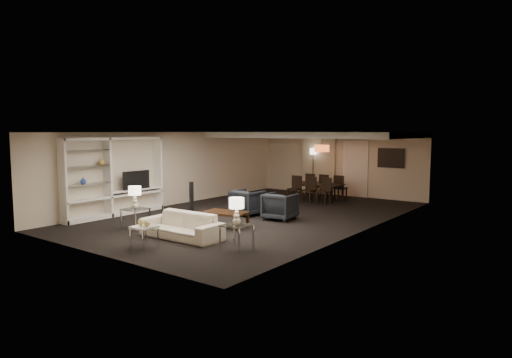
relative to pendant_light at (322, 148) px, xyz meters
The scene contains 35 objects.
floor 4.00m from the pendant_light, 94.90° to the right, with size 11.00×11.00×0.00m, color black.
ceiling 3.56m from the pendant_light, 94.90° to the right, with size 7.00×11.00×0.02m, color silver.
wall_back 2.13m from the pendant_light, 98.53° to the left, with size 7.00×0.02×2.50m, color beige.
wall_front 9.03m from the pendant_light, 91.91° to the right, with size 7.00×0.02×2.50m, color beige.
wall_left 5.21m from the pendant_light, 137.35° to the right, with size 0.02×11.00×2.50m, color beige.
wall_right 4.79m from the pendant_light, 47.56° to the right, with size 0.02×11.00×2.50m, color beige.
ceiling_soffit 0.57m from the pendant_light, behind, with size 7.00×4.00×0.20m, color silver.
curtains 2.38m from the pendant_light, 122.01° to the left, with size 1.50×0.12×2.40m, color beige.
door 2.19m from the pendant_light, 78.52° to the left, with size 0.90×0.05×2.10m, color silver.
painting 2.69m from the pendant_light, 47.44° to the left, with size 0.95×0.04×0.65m, color #142D38.
media_unit 7.13m from the pendant_light, 120.62° to the right, with size 0.38×3.40×2.35m, color white, non-canonical shape.
pendant_light is the anchor object (origin of this frame).
sofa 7.13m from the pendant_light, 89.40° to the right, with size 2.07×0.81×0.61m, color beige.
coffee_table 5.61m from the pendant_light, 89.22° to the right, with size 1.14×0.66×0.41m, color black, non-canonical shape.
armchair_left 3.99m from the pendant_light, 98.23° to the right, with size 0.82×0.85×0.77m, color black.
armchair_right 4.01m from the pendant_light, 79.53° to the right, with size 0.82×0.85×0.77m, color black.
side_table_left 7.32m from the pendant_light, 103.19° to the right, with size 0.57×0.57×0.53m, color white, non-canonical shape.
side_table_right 7.35m from the pendant_light, 75.68° to the right, with size 0.57×0.57×0.53m, color silver, non-canonical shape.
table_lamp_left 7.21m from the pendant_light, 103.19° to the right, with size 0.32×0.32×0.59m, color beige, non-canonical shape.
table_lamp_right 7.25m from the pendant_light, 75.68° to the right, with size 0.32×0.32×0.59m, color #F1EACB, non-canonical shape.
marble_table 8.22m from the pendant_light, 89.48° to the right, with size 0.47×0.47×0.47m, color silver, non-canonical shape.
gold_gourd_a 8.16m from the pendant_light, 90.19° to the right, with size 0.15×0.15×0.15m, color #EAD57C.
gold_gourd_b 8.16m from the pendant_light, 88.77° to the right, with size 0.13×0.13×0.13m, color tan.
television 6.56m from the pendant_light, 123.43° to the right, with size 0.13×0.98×0.56m, color black.
vase_blue 8.05m from the pendant_light, 116.77° to the right, with size 0.18×0.18×0.18m, color #2647A5.
vase_amber 7.49m from the pendant_light, 118.85° to the right, with size 0.18×0.18×0.19m, color #B3913B.
floor_speaker 5.01m from the pendant_light, 119.29° to the right, with size 0.10×0.10×0.94m, color black.
dining_table 1.65m from the pendant_light, 139.97° to the left, with size 1.75×0.98×0.62m, color black.
chair_nl 1.76m from the pendant_light, 154.53° to the right, with size 0.42×0.42×0.91m, color black, non-canonical shape.
chair_nm 1.55m from the pendant_light, 123.52° to the right, with size 0.42×0.42×0.91m, color black, non-canonical shape.
chair_nr 1.56m from the pendant_light, 52.25° to the right, with size 0.42×0.42×0.91m, color black, non-canonical shape.
chair_fl 1.92m from the pendant_light, 134.81° to the left, with size 0.42×0.42×0.91m, color black, non-canonical shape.
chair_fm 1.73m from the pendant_light, 107.41° to the left, with size 0.42×0.42×0.91m, color black, non-canonical shape.
chair_fr 1.74m from the pendant_light, 69.87° to the left, with size 0.42×0.42×0.91m, color black, non-canonical shape.
floor_lamp 2.38m from the pendant_light, 127.95° to the left, with size 0.27×0.27×1.84m, color black, non-canonical shape.
Camera 1 is at (8.18, -10.87, 2.53)m, focal length 32.00 mm.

